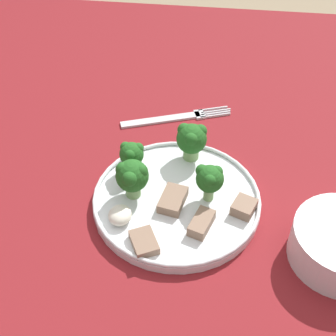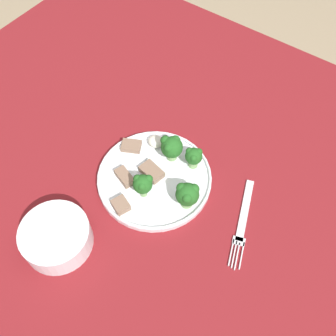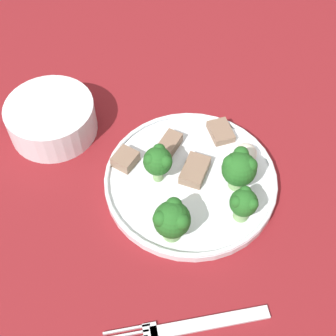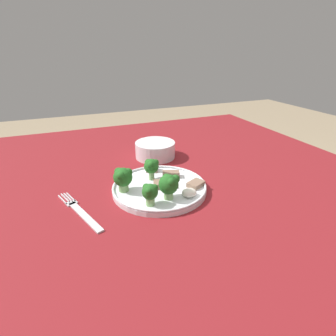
# 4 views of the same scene
# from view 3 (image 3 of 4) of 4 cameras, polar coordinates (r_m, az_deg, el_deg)

# --- Properties ---
(ground_plane) EXTENTS (8.00, 8.00, 0.00)m
(ground_plane) POSITION_cam_3_polar(r_m,az_deg,el_deg) (1.30, -0.58, -19.42)
(ground_plane) COLOR #9E896B
(table) EXTENTS (1.28, 1.19, 0.71)m
(table) POSITION_cam_3_polar(r_m,az_deg,el_deg) (0.72, -1.00, -4.91)
(table) COLOR maroon
(table) RESTS_ON ground_plane
(dinner_plate) EXTENTS (0.24, 0.24, 0.02)m
(dinner_plate) POSITION_cam_3_polar(r_m,az_deg,el_deg) (0.64, 2.71, -1.81)
(dinner_plate) COLOR white
(dinner_plate) RESTS_ON table
(fork) EXTENTS (0.08, 0.19, 0.00)m
(fork) POSITION_cam_3_polar(r_m,az_deg,el_deg) (0.56, 2.50, -18.76)
(fork) COLOR silver
(fork) RESTS_ON table
(cream_bowl) EXTENTS (0.13, 0.13, 0.05)m
(cream_bowl) POSITION_cam_3_polar(r_m,az_deg,el_deg) (0.71, -13.99, 5.83)
(cream_bowl) COLOR silver
(cream_bowl) RESTS_ON table
(broccoli_floret_near_rim_left) EXTENTS (0.04, 0.04, 0.06)m
(broccoli_floret_near_rim_left) POSITION_cam_3_polar(r_m,az_deg,el_deg) (0.61, -1.11, 0.84)
(broccoli_floret_near_rim_left) COLOR #7FA866
(broccoli_floret_near_rim_left) RESTS_ON dinner_plate
(broccoli_floret_center_left) EXTENTS (0.04, 0.04, 0.05)m
(broccoli_floret_center_left) POSITION_cam_3_polar(r_m,az_deg,el_deg) (0.59, 9.20, -4.26)
(broccoli_floret_center_left) COLOR #7FA866
(broccoli_floret_center_left) RESTS_ON dinner_plate
(broccoli_floret_back_left) EXTENTS (0.05, 0.05, 0.06)m
(broccoli_floret_back_left) POSITION_cam_3_polar(r_m,az_deg,el_deg) (0.56, 0.49, -6.33)
(broccoli_floret_back_left) COLOR #7FA866
(broccoli_floret_back_left) RESTS_ON dinner_plate
(broccoli_floret_front_left) EXTENTS (0.05, 0.05, 0.06)m
(broccoli_floret_front_left) POSITION_cam_3_polar(r_m,az_deg,el_deg) (0.61, 8.69, 0.11)
(broccoli_floret_front_left) COLOR #7FA866
(broccoli_floret_front_left) RESTS_ON dinner_plate
(meat_slice_front_slice) EXTENTS (0.05, 0.05, 0.01)m
(meat_slice_front_slice) POSITION_cam_3_polar(r_m,az_deg,el_deg) (0.69, 6.44, 4.44)
(meat_slice_front_slice) COLOR #846651
(meat_slice_front_slice) RESTS_ON dinner_plate
(meat_slice_middle_slice) EXTENTS (0.05, 0.04, 0.02)m
(meat_slice_middle_slice) POSITION_cam_3_polar(r_m,az_deg,el_deg) (0.66, 0.08, 2.82)
(meat_slice_middle_slice) COLOR #846651
(meat_slice_middle_slice) RESTS_ON dinner_plate
(meat_slice_rear_slice) EXTENTS (0.05, 0.04, 0.01)m
(meat_slice_rear_slice) POSITION_cam_3_polar(r_m,az_deg,el_deg) (0.64, 3.30, -0.27)
(meat_slice_rear_slice) COLOR #846651
(meat_slice_rear_slice) RESTS_ON dinner_plate
(meat_slice_edge_slice) EXTENTS (0.04, 0.04, 0.02)m
(meat_slice_edge_slice) POSITION_cam_3_polar(r_m,az_deg,el_deg) (0.65, -5.22, 1.08)
(meat_slice_edge_slice) COLOR #846651
(meat_slice_edge_slice) RESTS_ON dinner_plate
(sauce_dollop) EXTENTS (0.03, 0.03, 0.02)m
(sauce_dollop) POSITION_cam_3_polar(r_m,az_deg,el_deg) (0.66, 9.46, 1.77)
(sauce_dollop) COLOR silver
(sauce_dollop) RESTS_ON dinner_plate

